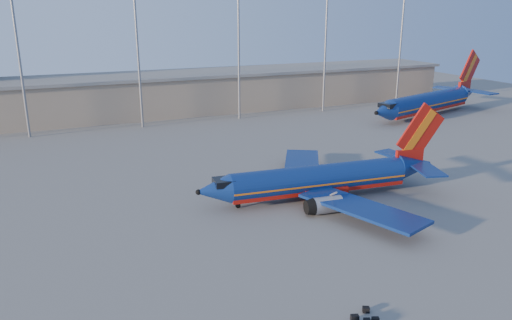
{
  "coord_description": "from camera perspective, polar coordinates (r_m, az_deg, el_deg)",
  "views": [
    {
      "loc": [
        -21.9,
        -48.81,
        21.8
      ],
      "look_at": [
        1.21,
        5.1,
        4.0
      ],
      "focal_mm": 35.0,
      "sensor_mm": 36.0,
      "label": 1
    }
  ],
  "objects": [
    {
      "name": "ground",
      "position": [
        57.77,
        0.89,
        -5.29
      ],
      "size": [
        220.0,
        220.0,
        0.0
      ],
      "primitive_type": "plane",
      "color": "slate",
      "rests_on": "ground"
    },
    {
      "name": "aircraft_second",
      "position": [
        112.67,
        19.25,
        6.33
      ],
      "size": [
        37.46,
        19.23,
        13.06
      ],
      "rotation": [
        0.0,
        0.0,
        0.3
      ],
      "color": "navy",
      "rests_on": "ground"
    },
    {
      "name": "luggage_pile",
      "position": [
        38.7,
        12.54,
        -17.45
      ],
      "size": [
        2.08,
        2.92,
        0.5
      ],
      "color": "black",
      "rests_on": "ground"
    },
    {
      "name": "light_mast_row",
      "position": [
        98.65,
        -7.6,
        14.27
      ],
      "size": [
        101.6,
        1.6,
        28.65
      ],
      "color": "gray",
      "rests_on": "ground"
    },
    {
      "name": "terminal_building",
      "position": [
        112.84,
        -6.56,
        7.86
      ],
      "size": [
        122.0,
        16.0,
        8.5
      ],
      "color": "gray",
      "rests_on": "ground"
    },
    {
      "name": "aircraft_main",
      "position": [
        60.17,
        7.78,
        -2.19
      ],
      "size": [
        31.85,
        30.54,
        10.78
      ],
      "rotation": [
        0.0,
        0.0,
        -0.09
      ],
      "color": "navy",
      "rests_on": "ground"
    }
  ]
}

